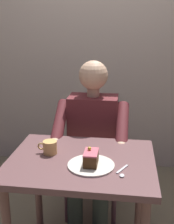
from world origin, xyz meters
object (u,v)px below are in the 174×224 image
Objects in this scene: dining_table at (81,177)px; chair at (94,153)px; seated_person at (92,143)px; dessert_spoon at (122,172)px; cake_slice at (91,158)px; coffee_cup at (50,147)px.

dining_table is 0.68m from chair.
dessert_spoon is (-0.23, 0.63, 0.12)m from seated_person.
dining_table is 5.97× the size of dessert_spoon.
cake_slice is 1.03× the size of coffee_cup.
coffee_cup is 0.47m from dessert_spoon.
seated_person is (0.00, -0.50, 0.01)m from dining_table.
chair is 6.33× the size of dessert_spoon.
dessert_spoon is at bearing 157.31° from coffee_cup.
cake_slice reaches higher than dining_table.
dining_table is 0.19m from cake_slice.
dessert_spoon is at bearing 150.67° from dining_table.
seated_person reaches higher than chair.
coffee_cup reaches higher than dessert_spoon.
coffee_cup is at bearing -22.69° from dessert_spoon.
coffee_cup is at bearing 72.59° from chair.
dessert_spoon is (-0.23, 0.80, 0.28)m from chair.
chair is at bearing -90.00° from dining_table.
dining_table is 0.94× the size of chair.
seated_person is 0.51m from coffee_cup.
dining_table is at bearing -29.33° from dessert_spoon.
dessert_spoon is (-0.43, 0.18, -0.04)m from coffee_cup.
seated_person is at bearing -83.41° from cake_slice.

